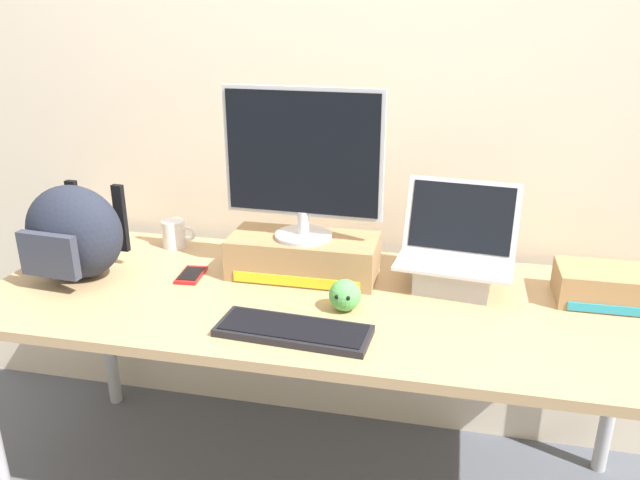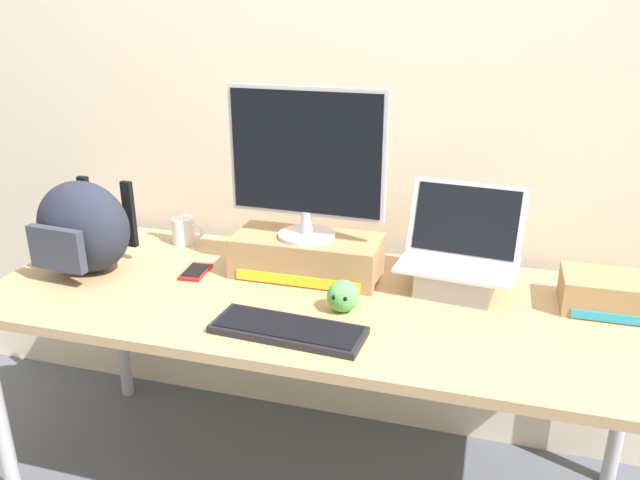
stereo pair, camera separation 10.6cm
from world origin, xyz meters
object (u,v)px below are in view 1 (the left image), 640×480
messenger_backpack (74,233)px  external_keyboard (294,330)px  toner_box_yellow (304,256)px  plush_toy (345,295)px  cell_phone (191,275)px  coffee_mug (175,234)px  desktop_monitor (303,162)px  open_laptop (455,265)px  toner_box_cyan (614,286)px

messenger_backpack → external_keyboard: bearing=-10.8°
toner_box_yellow → plush_toy: bearing=-51.4°
cell_phone → toner_box_yellow: bearing=10.2°
messenger_backpack → coffee_mug: bearing=63.6°
desktop_monitor → external_keyboard: desktop_monitor is taller
messenger_backpack → coffee_mug: messenger_backpack is taller
open_laptop → cell_phone: 0.84m
cell_phone → plush_toy: size_ratio=1.50×
external_keyboard → toner_box_cyan: (0.86, 0.39, 0.04)m
desktop_monitor → messenger_backpack: (-0.70, -0.17, -0.22)m
cell_phone → toner_box_cyan: size_ratio=0.43×
cell_phone → external_keyboard: bearing=-39.8°
toner_box_yellow → open_laptop: (0.47, 0.02, 0.01)m
desktop_monitor → plush_toy: 0.43m
desktop_monitor → cell_phone: size_ratio=3.61×
toner_box_yellow → plush_toy: (0.17, -0.22, -0.02)m
cell_phone → plush_toy: (0.52, -0.12, 0.04)m
external_keyboard → messenger_backpack: 0.81m
open_laptop → cell_phone: (-0.83, -0.11, -0.06)m
toner_box_yellow → messenger_backpack: messenger_backpack is taller
coffee_mug → plush_toy: 0.77m
desktop_monitor → open_laptop: 0.56m
coffee_mug → plush_toy: (0.68, -0.36, -0.00)m
desktop_monitor → plush_toy: desktop_monitor is taller
messenger_backpack → cell_phone: size_ratio=2.45×
plush_toy → toner_box_cyan: size_ratio=0.29×
messenger_backpack → cell_phone: messenger_backpack is taller
external_keyboard → messenger_backpack: (-0.77, 0.22, 0.14)m
open_laptop → external_keyboard: size_ratio=0.88×
open_laptop → plush_toy: bearing=-135.6°
plush_toy → toner_box_cyan: toner_box_cyan is taller
external_keyboard → cell_phone: 0.51m
open_laptop → messenger_backpack: 1.19m
toner_box_yellow → cell_phone: bearing=-165.0°
toner_box_yellow → desktop_monitor: 0.31m
open_laptop → messenger_backpack: bearing=-164.4°
desktop_monitor → plush_toy: (0.17, -0.22, -0.33)m
coffee_mug → messenger_backpack: bearing=-121.3°
plush_toy → toner_box_cyan: 0.79m
desktop_monitor → coffee_mug: size_ratio=4.02×
coffee_mug → toner_box_cyan: 1.45m
desktop_monitor → open_laptop: desktop_monitor is taller
external_keyboard → cell_phone: (-0.42, 0.29, -0.01)m
external_keyboard → plush_toy: (0.11, 0.17, 0.03)m
open_laptop → messenger_backpack: (-1.17, -0.19, 0.08)m
coffee_mug → toner_box_cyan: size_ratio=0.39×
toner_box_yellow → cell_phone: (-0.35, -0.09, -0.06)m
plush_toy → open_laptop: bearing=37.8°
open_laptop → coffee_mug: bearing=179.5°
plush_toy → cell_phone: bearing=166.8°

